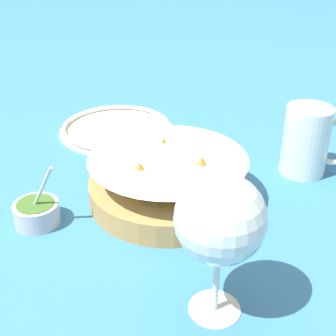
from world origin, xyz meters
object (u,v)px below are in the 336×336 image
object	(u,v)px
food_basket	(168,181)
beer_mug	(307,143)
wine_glass	(220,222)
side_plate	(117,128)
sauce_cup	(37,212)

from	to	relation	value
food_basket	beer_mug	world-z (taller)	beer_mug
wine_glass	beer_mug	size ratio (longest dim) A/B	1.43
food_basket	beer_mug	size ratio (longest dim) A/B	2.00
wine_glass	side_plate	xyz separation A→B (m)	(-0.31, 0.41, -0.11)
side_plate	wine_glass	bearing A→B (deg)	-53.25
wine_glass	beer_mug	distance (m)	0.37
wine_glass	sauce_cup	bearing A→B (deg)	163.97
beer_mug	side_plate	xyz separation A→B (m)	(-0.37, 0.05, -0.05)
food_basket	beer_mug	xyz separation A→B (m)	(0.19, 0.16, 0.02)
food_basket	wine_glass	size ratio (longest dim) A/B	1.40
food_basket	side_plate	xyz separation A→B (m)	(-0.18, 0.21, -0.03)
beer_mug	side_plate	distance (m)	0.38
beer_mug	side_plate	bearing A→B (deg)	172.42
sauce_cup	side_plate	world-z (taller)	sauce_cup
food_basket	wine_glass	distance (m)	0.25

